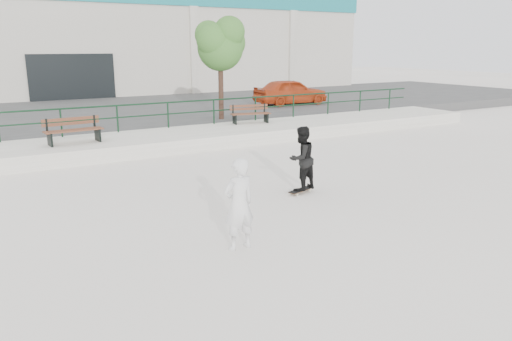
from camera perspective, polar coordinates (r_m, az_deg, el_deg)
ground at (r=10.50m, az=6.48°, el=-6.41°), size 120.00×120.00×0.00m
ledge at (r=18.63m, az=-11.36°, el=3.25°), size 30.00×3.00×0.50m
parking_strip at (r=26.71m, az=-17.52°, el=6.09°), size 60.00×14.00×0.50m
railing at (r=19.70m, az=-12.78°, el=6.68°), size 28.00×0.06×1.03m
commercial_building at (r=40.26m, az=-22.82°, el=14.31°), size 44.20×16.33×8.00m
bench_left at (r=17.67m, az=-20.15°, el=4.31°), size 1.90×0.69×0.86m
bench_right at (r=21.04m, az=-0.67°, el=6.48°), size 1.74×0.82×0.77m
tree at (r=22.16m, az=-4.06°, el=14.37°), size 2.47×2.20×4.39m
red_car at (r=27.81m, az=3.97°, el=8.98°), size 4.21×1.81×1.42m
skateboard at (r=12.79m, az=5.13°, el=-2.26°), size 0.80×0.42×0.09m
standing_skater at (r=12.59m, az=5.21°, el=1.39°), size 0.91×0.78×1.63m
seated_skater at (r=9.07m, az=-1.96°, el=-3.88°), size 0.66×0.46×1.73m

